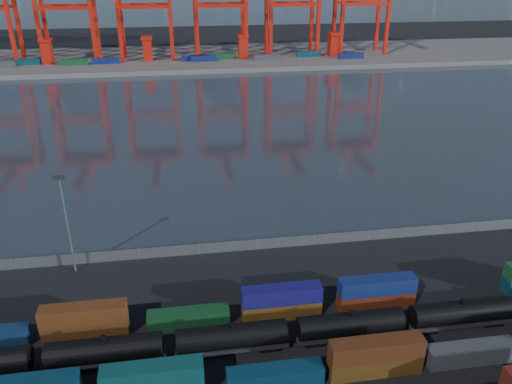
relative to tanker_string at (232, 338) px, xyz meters
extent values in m
plane|color=black|center=(7.11, -4.07, -2.22)|extent=(700.00, 700.00, 0.00)
plane|color=#283039|center=(7.11, 100.93, -2.21)|extent=(700.00, 700.00, 0.00)
cube|color=#514F4C|center=(7.11, 205.93, -1.22)|extent=(700.00, 70.00, 2.00)
cube|color=#0C4342|center=(-9.52, -6.20, 1.47)|extent=(11.35, 2.31, 2.46)
cube|color=#0C2E42|center=(4.37, -6.20, -0.99)|extent=(11.35, 2.31, 2.46)
cube|color=#543510|center=(16.55, -6.20, -0.99)|extent=(11.35, 2.31, 2.46)
cube|color=#532610|center=(16.55, -6.20, 1.47)|extent=(11.35, 2.31, 2.46)
cube|color=#3D4042|center=(29.05, -6.20, -0.99)|extent=(11.35, 2.31, 2.46)
cube|color=#542D10|center=(-18.77, 5.95, -1.02)|extent=(11.09, 2.25, 2.40)
cube|color=#603113|center=(-18.77, 5.95, 1.38)|extent=(11.09, 2.25, 2.40)
cube|color=#11431D|center=(-5.27, 5.95, -1.02)|extent=(11.09, 2.25, 2.40)
cube|color=#5C3912|center=(7.61, 5.95, -1.02)|extent=(11.09, 2.25, 2.40)
cube|color=navy|center=(7.61, 5.95, 1.38)|extent=(11.09, 2.25, 2.40)
cube|color=#61200E|center=(21.40, 5.95, -1.02)|extent=(11.09, 2.25, 2.40)
cube|color=navy|center=(21.40, 5.95, 1.38)|extent=(11.09, 2.25, 2.40)
cube|color=black|center=(-26.20, 0.00, -1.90)|extent=(2.67, 1.92, 0.64)
cylinder|color=black|center=(-15.50, 0.00, 0.23)|extent=(13.86, 3.09, 3.09)
cylinder|color=black|center=(-15.50, 0.00, 1.94)|extent=(0.85, 0.85, 0.53)
cube|color=black|center=(-15.50, 0.00, -1.47)|extent=(14.39, 2.13, 0.43)
cube|color=black|center=(-20.30, 0.00, -1.90)|extent=(2.67, 1.92, 0.64)
cube|color=black|center=(-10.70, 0.00, -1.90)|extent=(2.67, 1.92, 0.64)
cylinder|color=black|center=(0.00, 0.00, 0.23)|extent=(13.86, 3.09, 3.09)
cylinder|color=black|center=(0.00, 0.00, 1.94)|extent=(0.85, 0.85, 0.53)
cube|color=black|center=(0.00, 0.00, -1.47)|extent=(14.39, 2.13, 0.43)
cube|color=black|center=(-4.80, 0.00, -1.90)|extent=(2.67, 1.92, 0.64)
cube|color=black|center=(4.80, 0.00, -1.90)|extent=(2.67, 1.92, 0.64)
cylinder|color=black|center=(15.50, 0.00, 0.23)|extent=(13.86, 3.09, 3.09)
cylinder|color=black|center=(15.50, 0.00, 1.94)|extent=(0.85, 0.85, 0.53)
cube|color=black|center=(15.50, 0.00, -1.47)|extent=(14.39, 2.13, 0.43)
cube|color=black|center=(10.70, 0.00, -1.90)|extent=(2.67, 1.92, 0.64)
cube|color=black|center=(20.30, 0.00, -1.90)|extent=(2.67, 1.92, 0.64)
cylinder|color=black|center=(31.00, 0.00, 0.23)|extent=(13.86, 3.09, 3.09)
cylinder|color=black|center=(31.00, 0.00, 1.94)|extent=(0.85, 0.85, 0.53)
cube|color=black|center=(31.00, 0.00, -1.47)|extent=(14.39, 2.13, 0.43)
cube|color=black|center=(26.20, 0.00, -1.90)|extent=(2.67, 1.92, 0.64)
cube|color=black|center=(35.80, 0.00, -1.90)|extent=(2.67, 1.92, 0.64)
cube|color=#595B5E|center=(7.11, 23.93, -1.22)|extent=(160.00, 0.06, 2.00)
cylinder|color=slate|center=(-32.89, 23.93, -1.12)|extent=(0.12, 0.12, 2.20)
cylinder|color=slate|center=(-22.89, 23.93, -1.12)|extent=(0.12, 0.12, 2.20)
cylinder|color=slate|center=(-12.89, 23.93, -1.12)|extent=(0.12, 0.12, 2.20)
cylinder|color=slate|center=(-2.89, 23.93, -1.12)|extent=(0.12, 0.12, 2.20)
cylinder|color=slate|center=(7.11, 23.93, -1.12)|extent=(0.12, 0.12, 2.20)
cylinder|color=slate|center=(17.11, 23.93, -1.12)|extent=(0.12, 0.12, 2.20)
cylinder|color=slate|center=(27.11, 23.93, -1.12)|extent=(0.12, 0.12, 2.20)
cylinder|color=slate|center=(37.11, 23.93, -1.12)|extent=(0.12, 0.12, 2.20)
cylinder|color=slate|center=(47.11, 23.93, -1.12)|extent=(0.12, 0.12, 2.20)
cylinder|color=slate|center=(-22.89, 21.93, 5.78)|extent=(0.36, 0.36, 16.00)
cube|color=black|center=(-22.89, 21.93, 14.08)|extent=(1.60, 0.40, 0.60)
cube|color=red|center=(-76.31, 194.61, 21.47)|extent=(1.68, 1.68, 47.37)
cube|color=red|center=(-76.31, 207.25, 21.47)|extent=(1.68, 1.68, 47.37)
cube|color=red|center=(-64.46, 194.61, 21.47)|extent=(1.68, 1.68, 47.37)
cube|color=red|center=(-64.46, 207.25, 21.47)|extent=(1.68, 1.68, 47.37)
cube|color=red|center=(-41.31, 194.61, 21.47)|extent=(1.68, 1.68, 47.37)
cube|color=red|center=(-41.31, 207.25, 21.47)|extent=(1.68, 1.68, 47.37)
cube|color=red|center=(-52.89, 194.61, 23.83)|extent=(23.16, 1.47, 1.47)
cube|color=red|center=(-52.89, 207.25, 23.83)|extent=(23.16, 1.47, 1.47)
cube|color=red|center=(-29.46, 194.61, 21.47)|extent=(1.68, 1.68, 47.37)
cube|color=red|center=(-29.46, 207.25, 21.47)|extent=(1.68, 1.68, 47.37)
cube|color=red|center=(-6.31, 194.61, 21.47)|extent=(1.68, 1.68, 47.37)
cube|color=red|center=(-6.31, 207.25, 21.47)|extent=(1.68, 1.68, 47.37)
cube|color=red|center=(-17.89, 194.61, 23.83)|extent=(23.16, 1.47, 1.47)
cube|color=red|center=(-17.89, 207.25, 23.83)|extent=(23.16, 1.47, 1.47)
cube|color=red|center=(5.54, 194.61, 21.47)|extent=(1.68, 1.68, 47.37)
cube|color=red|center=(5.54, 207.25, 21.47)|extent=(1.68, 1.68, 47.37)
cube|color=red|center=(28.69, 194.61, 21.47)|extent=(1.68, 1.68, 47.37)
cube|color=red|center=(28.69, 207.25, 21.47)|extent=(1.68, 1.68, 47.37)
cube|color=red|center=(17.11, 194.61, 23.83)|extent=(23.16, 1.47, 1.47)
cube|color=red|center=(17.11, 207.25, 23.83)|extent=(23.16, 1.47, 1.47)
cube|color=red|center=(40.54, 194.61, 21.47)|extent=(1.68, 1.68, 47.37)
cube|color=red|center=(40.54, 207.25, 21.47)|extent=(1.68, 1.68, 47.37)
cube|color=red|center=(63.69, 194.61, 21.47)|extent=(1.68, 1.68, 47.37)
cube|color=red|center=(63.69, 207.25, 21.47)|extent=(1.68, 1.68, 47.37)
cube|color=red|center=(52.11, 194.61, 23.83)|extent=(23.16, 1.47, 1.47)
cube|color=red|center=(52.11, 207.25, 23.83)|extent=(23.16, 1.47, 1.47)
cube|color=red|center=(75.54, 194.61, 21.47)|extent=(1.68, 1.68, 47.37)
cube|color=red|center=(75.54, 207.25, 21.47)|extent=(1.68, 1.68, 47.37)
cube|color=red|center=(98.69, 194.61, 21.47)|extent=(1.68, 1.68, 47.37)
cube|color=red|center=(98.69, 207.25, 21.47)|extent=(1.68, 1.68, 47.37)
cube|color=red|center=(87.11, 194.61, 23.83)|extent=(23.16, 1.47, 1.47)
cube|color=red|center=(87.11, 207.25, 23.83)|extent=(23.16, 1.47, 1.47)
cube|color=navy|center=(7.77, 190.61, 1.08)|extent=(12.00, 2.44, 2.60)
cube|color=navy|center=(78.46, 186.85, 1.08)|extent=(12.00, 2.44, 2.60)
cube|color=navy|center=(3.47, 192.01, 1.08)|extent=(12.00, 2.44, 2.60)
cube|color=#0C3842|center=(-72.18, 194.41, 1.08)|extent=(12.00, 2.44, 2.60)
cube|color=#3F4244|center=(-82.12, 189.66, 1.08)|extent=(12.00, 2.44, 2.60)
cube|color=#3F4244|center=(37.49, 188.63, 1.08)|extent=(12.00, 2.44, 2.60)
cube|color=#144C23|center=(-50.63, 190.13, 1.08)|extent=(12.00, 2.44, 2.60)
cube|color=navy|center=(-37.05, 191.45, 1.08)|extent=(12.00, 2.44, 2.60)
cube|color=#144C23|center=(16.46, 195.41, 1.08)|extent=(12.00, 2.44, 2.60)
cube|color=#0C3842|center=(59.52, 194.76, 1.08)|extent=(12.00, 2.44, 2.60)
cube|color=red|center=(-62.89, 195.93, 4.78)|extent=(4.00, 6.00, 10.00)
cube|color=red|center=(-62.89, 195.93, 10.28)|extent=(5.00, 7.00, 1.20)
cube|color=red|center=(-17.89, 195.93, 4.78)|extent=(4.00, 6.00, 10.00)
cube|color=red|center=(-17.89, 195.93, 10.28)|extent=(5.00, 7.00, 1.20)
cube|color=red|center=(27.11, 195.93, 4.78)|extent=(4.00, 6.00, 10.00)
cube|color=red|center=(27.11, 195.93, 10.28)|extent=(5.00, 7.00, 1.20)
cube|color=red|center=(72.11, 195.93, 4.78)|extent=(4.00, 6.00, 10.00)
cube|color=red|center=(72.11, 195.93, 10.28)|extent=(5.00, 7.00, 1.20)
camera|label=1|loc=(-4.55, -48.97, 43.17)|focal=35.00mm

